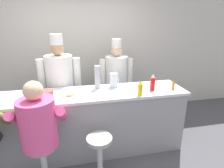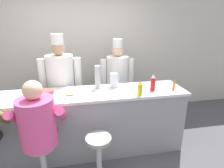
# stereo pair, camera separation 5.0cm
# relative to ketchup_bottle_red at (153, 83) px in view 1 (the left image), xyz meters

# --- Properties ---
(ground_plane) EXTENTS (20.00, 20.00, 0.00)m
(ground_plane) POSITION_rel_ketchup_bottle_red_xyz_m (-1.00, -0.23, -1.11)
(ground_plane) COLOR #4C4C51
(wall_back) EXTENTS (10.00, 0.06, 2.70)m
(wall_back) POSITION_rel_ketchup_bottle_red_xyz_m (-1.00, 1.49, 0.24)
(wall_back) COLOR beige
(wall_back) RESTS_ON ground_plane
(diner_counter) EXTENTS (3.00, 0.64, 0.99)m
(diner_counter) POSITION_rel_ketchup_bottle_red_xyz_m (-1.00, 0.09, -0.61)
(diner_counter) COLOR gray
(diner_counter) RESTS_ON ground_plane
(ketchup_bottle_red) EXTENTS (0.07, 0.07, 0.25)m
(ketchup_bottle_red) POSITION_rel_ketchup_bottle_red_xyz_m (0.00, 0.00, 0.00)
(ketchup_bottle_red) COLOR red
(ketchup_bottle_red) RESTS_ON diner_counter
(mustard_bottle_yellow) EXTENTS (0.07, 0.07, 0.22)m
(mustard_bottle_yellow) POSITION_rel_ketchup_bottle_red_xyz_m (-0.25, -0.15, -0.02)
(mustard_bottle_yellow) COLOR yellow
(mustard_bottle_yellow) RESTS_ON diner_counter
(hot_sauce_bottle_orange) EXTENTS (0.04, 0.04, 0.14)m
(hot_sauce_bottle_orange) POSITION_rel_ketchup_bottle_red_xyz_m (0.32, -0.03, -0.05)
(hot_sauce_bottle_orange) COLOR orange
(hot_sauce_bottle_orange) RESTS_ON diner_counter
(water_pitcher_clear) EXTENTS (0.14, 0.12, 0.22)m
(water_pitcher_clear) POSITION_rel_ketchup_bottle_red_xyz_m (-0.54, 0.26, -0.01)
(water_pitcher_clear) COLOR silver
(water_pitcher_clear) RESTS_ON diner_counter
(breakfast_plate) EXTENTS (0.26, 0.26, 0.05)m
(breakfast_plate) POSITION_rel_ketchup_bottle_red_xyz_m (-1.21, -0.00, -0.10)
(breakfast_plate) COLOR white
(breakfast_plate) RESTS_ON diner_counter
(cereal_bowl) EXTENTS (0.16, 0.16, 0.06)m
(cereal_bowl) POSITION_rel_ketchup_bottle_red_xyz_m (-1.52, 0.15, -0.09)
(cereal_bowl) COLOR #B24C47
(cereal_bowl) RESTS_ON diner_counter
(cup_stack_steel) EXTENTS (0.09, 0.09, 0.36)m
(cup_stack_steel) POSITION_rel_ketchup_bottle_red_xyz_m (-0.79, 0.26, 0.06)
(cup_stack_steel) COLOR #B7BABF
(cup_stack_steel) RESTS_ON diner_counter
(diner_seated_pink) EXTENTS (0.62, 0.61, 1.40)m
(diner_seated_pink) POSITION_rel_ketchup_bottle_red_xyz_m (-1.57, -0.46, -0.25)
(diner_seated_pink) COLOR #B2B5BA
(diner_seated_pink) RESTS_ON ground_plane
(empty_stool_round) EXTENTS (0.33, 0.33, 0.61)m
(empty_stool_round) POSITION_rel_ketchup_bottle_red_xyz_m (-0.89, -0.50, -0.69)
(empty_stool_round) COLOR #B2B5BA
(empty_stool_round) RESTS_ON ground_plane
(cook_in_whites_near) EXTENTS (0.70, 0.45, 1.79)m
(cook_in_whites_near) POSITION_rel_ketchup_bottle_red_xyz_m (-1.37, 0.66, -0.12)
(cook_in_whites_near) COLOR #232328
(cook_in_whites_near) RESTS_ON ground_plane
(cook_in_whites_far) EXTENTS (0.65, 0.42, 1.66)m
(cook_in_whites_far) POSITION_rel_ketchup_bottle_red_xyz_m (-0.34, 0.92, -0.19)
(cook_in_whites_far) COLOR #232328
(cook_in_whites_far) RESTS_ON ground_plane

